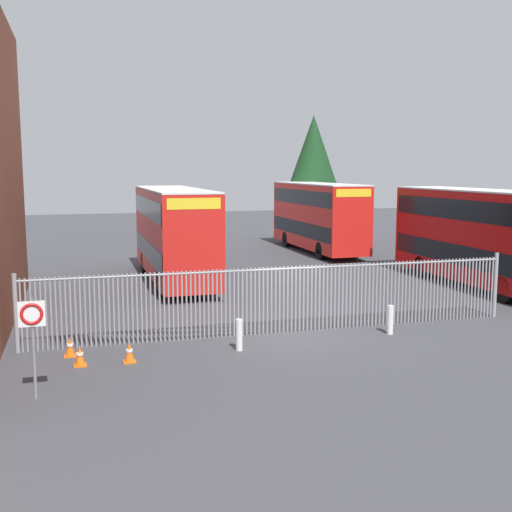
{
  "coord_description": "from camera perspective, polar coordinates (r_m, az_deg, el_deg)",
  "views": [
    {
      "loc": [
        -6.64,
        -19.14,
        5.37
      ],
      "look_at": [
        0.0,
        4.0,
        2.0
      ],
      "focal_mm": 44.11,
      "sensor_mm": 36.0,
      "label": 1
    }
  ],
  "objects": [
    {
      "name": "traffic_cone_by_gate",
      "position": [
        18.03,
        -15.68,
        -8.7
      ],
      "size": [
        0.34,
        0.34,
        0.59
      ],
      "color": "orange",
      "rests_on": "ground"
    },
    {
      "name": "bollard_near_left",
      "position": [
        18.75,
        -1.54,
        -7.17
      ],
      "size": [
        0.2,
        0.2,
        0.95
      ],
      "primitive_type": "cylinder",
      "color": "silver",
      "rests_on": "ground"
    },
    {
      "name": "palisade_fence",
      "position": [
        20.6,
        2.34,
        -3.77
      ],
      "size": [
        16.47,
        0.14,
        2.35
      ],
      "color": "gray",
      "rests_on": "ground"
    },
    {
      "name": "traffic_cone_mid_forecourt",
      "position": [
        18.03,
        -11.41,
        -8.56
      ],
      "size": [
        0.34,
        0.34,
        0.59
      ],
      "color": "orange",
      "rests_on": "ground"
    },
    {
      "name": "speed_limit_sign_post",
      "position": [
        15.44,
        -19.63,
        -5.95
      ],
      "size": [
        0.6,
        0.14,
        2.4
      ],
      "color": "slate",
      "rests_on": "ground"
    },
    {
      "name": "double_decker_bus_behind_fence_left",
      "position": [
        30.1,
        -7.46,
        2.28
      ],
      "size": [
        2.54,
        10.81,
        4.42
      ],
      "color": "red",
      "rests_on": "ground"
    },
    {
      "name": "ground_plane",
      "position": [
        28.46,
        -2.23,
        -2.92
      ],
      "size": [
        100.0,
        100.0,
        0.0
      ],
      "primitive_type": "plane",
      "color": "#3D3D42"
    },
    {
      "name": "double_decker_bus_behind_fence_right",
      "position": [
        40.78,
        5.63,
        3.78
      ],
      "size": [
        2.54,
        10.81,
        4.42
      ],
      "color": "red",
      "rests_on": "ground"
    },
    {
      "name": "tree_tall_back",
      "position": [
        46.61,
        5.22,
        8.51
      ],
      "size": [
        4.68,
        4.68,
        9.2
      ],
      "color": "#4C3823",
      "rests_on": "ground"
    },
    {
      "name": "bollard_center_front",
      "position": [
        21.01,
        12.08,
        -5.68
      ],
      "size": [
        0.2,
        0.2,
        0.95
      ],
      "primitive_type": "cylinder",
      "color": "silver",
      "rests_on": "ground"
    },
    {
      "name": "traffic_cone_near_kerb",
      "position": [
        18.99,
        -16.52,
        -7.89
      ],
      "size": [
        0.34,
        0.34,
        0.59
      ],
      "color": "orange",
      "rests_on": "ground"
    },
    {
      "name": "double_decker_bus_near_gate",
      "position": [
        30.2,
        19.59,
        1.9
      ],
      "size": [
        2.54,
        10.81,
        4.42
      ],
      "color": "#B70C0C",
      "rests_on": "ground"
    }
  ]
}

